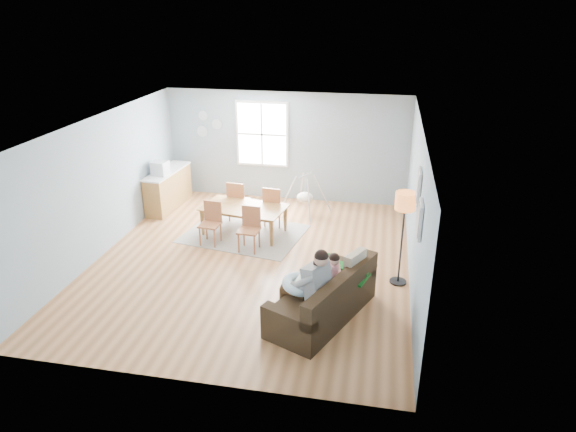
% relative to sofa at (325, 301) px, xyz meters
% --- Properties ---
extents(room, '(8.40, 9.40, 3.90)m').
position_rel_sofa_xyz_m(room, '(-1.64, 1.66, 2.12)').
color(room, '#975E35').
extents(window, '(1.32, 0.08, 1.62)m').
position_rel_sofa_xyz_m(window, '(-2.24, 5.12, 1.35)').
color(window, silver).
rests_on(window, room).
extents(pictures, '(0.05, 1.34, 0.74)m').
position_rel_sofa_xyz_m(pictures, '(1.33, 0.61, 1.55)').
color(pictures, silver).
rests_on(pictures, room).
extents(wall_plates, '(0.67, 0.02, 0.66)m').
position_rel_sofa_xyz_m(wall_plates, '(-3.64, 5.13, 1.53)').
color(wall_plates, '#9BB2BB').
rests_on(wall_plates, room).
extents(sofa, '(1.65, 2.26, 0.84)m').
position_rel_sofa_xyz_m(sofa, '(0.00, 0.00, 0.00)').
color(sofa, black).
rests_on(sofa, room).
extents(green_throw, '(1.14, 1.05, 0.04)m').
position_rel_sofa_xyz_m(green_throw, '(0.20, 0.67, 0.24)').
color(green_throw, '#145920').
rests_on(green_throw, sofa).
extents(beige_pillow, '(0.34, 0.49, 0.48)m').
position_rel_sofa_xyz_m(beige_pillow, '(0.42, 0.41, 0.46)').
color(beige_pillow, tan).
rests_on(beige_pillow, sofa).
extents(father, '(1.02, 0.79, 1.36)m').
position_rel_sofa_xyz_m(father, '(-0.24, -0.22, 0.43)').
color(father, gray).
rests_on(father, sofa).
extents(nursing_pillow, '(0.77, 0.76, 0.23)m').
position_rel_sofa_xyz_m(nursing_pillow, '(-0.38, -0.16, 0.36)').
color(nursing_pillow, '#C8EAFA').
rests_on(nursing_pillow, father).
extents(infant, '(0.18, 0.36, 0.13)m').
position_rel_sofa_xyz_m(infant, '(-0.37, -0.12, 0.43)').
color(infant, silver).
rests_on(infant, nursing_pillow).
extents(toddler, '(0.58, 0.42, 0.86)m').
position_rel_sofa_xyz_m(toddler, '(0.01, 0.21, 0.42)').
color(toddler, silver).
rests_on(toddler, sofa).
extents(floor_lamp, '(0.35, 0.35, 1.73)m').
position_rel_sofa_xyz_m(floor_lamp, '(1.16, 1.34, 1.13)').
color(floor_lamp, black).
rests_on(floor_lamp, room).
extents(storage_cube, '(0.42, 0.38, 0.44)m').
position_rel_sofa_xyz_m(storage_cube, '(-0.26, 0.20, -0.08)').
color(storage_cube, silver).
rests_on(storage_cube, room).
extents(rug, '(2.72, 2.24, 0.01)m').
position_rel_sofa_xyz_m(rug, '(-2.12, 2.82, -0.29)').
color(rug, gray).
rests_on(rug, room).
extents(dining_table, '(1.91, 1.26, 0.62)m').
position_rel_sofa_xyz_m(dining_table, '(-2.12, 2.82, 0.01)').
color(dining_table, '#966331').
rests_on(dining_table, rug).
extents(chair_sw, '(0.44, 0.44, 0.89)m').
position_rel_sofa_xyz_m(chair_sw, '(-2.67, 2.30, 0.21)').
color(chair_sw, '#985A34').
rests_on(chair_sw, rug).
extents(chair_se, '(0.43, 0.43, 0.90)m').
position_rel_sofa_xyz_m(chair_se, '(-1.80, 2.15, 0.21)').
color(chair_se, '#985A34').
rests_on(chair_se, rug).
extents(chair_nw, '(0.46, 0.46, 0.95)m').
position_rel_sofa_xyz_m(chair_nw, '(-2.45, 3.49, 0.25)').
color(chair_nw, '#985A34').
rests_on(chair_nw, rug).
extents(chair_ne, '(0.47, 0.47, 0.94)m').
position_rel_sofa_xyz_m(chair_ne, '(-1.58, 3.34, 0.24)').
color(chair_ne, '#985A34').
rests_on(chair_ne, rug).
extents(counter, '(0.61, 1.70, 0.93)m').
position_rel_sofa_xyz_m(counter, '(-4.34, 4.01, 0.18)').
color(counter, '#966331').
rests_on(counter, room).
extents(monitor, '(0.37, 0.36, 0.32)m').
position_rel_sofa_xyz_m(monitor, '(-4.35, 3.69, 0.80)').
color(monitor, silver).
rests_on(monitor, counter).
extents(baby_swing, '(1.23, 1.24, 0.95)m').
position_rel_sofa_xyz_m(baby_swing, '(-1.01, 4.23, 0.13)').
color(baby_swing, silver).
rests_on(baby_swing, room).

